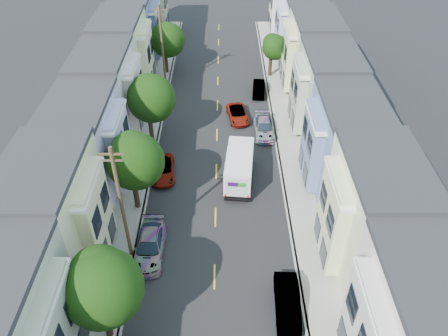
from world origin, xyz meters
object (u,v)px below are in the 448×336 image
(utility_pole_near, at_px, (122,206))
(parked_right_d, at_px, (259,89))
(tree_c, at_px, (134,162))
(parked_right_b, at_px, (287,302))
(parked_right_c, at_px, (264,128))
(tree_far_r, at_px, (274,48))
(parked_left_d, at_px, (163,170))
(parked_left_c, at_px, (150,246))
(tree_d, at_px, (150,99))
(utility_pole_far, at_px, (163,49))
(fedex_truck, at_px, (239,166))
(tree_e, at_px, (167,40))
(lead_sedan, at_px, (238,114))
(tree_b, at_px, (102,289))

(utility_pole_near, relative_size, parked_right_d, 2.52)
(tree_c, height_order, utility_pole_near, utility_pole_near)
(parked_right_b, xyz_separation_m, parked_right_c, (0.00, 20.97, -0.04))
(tree_far_r, bearing_deg, parked_left_d, -120.79)
(tree_c, height_order, parked_left_c, tree_c)
(tree_d, xyz_separation_m, parked_left_d, (1.40, -5.49, -4.28))
(utility_pole_far, relative_size, fedex_truck, 1.65)
(parked_left_d, xyz_separation_m, parked_right_c, (9.80, 6.85, 0.07))
(parked_right_d, bearing_deg, fedex_truck, -95.50)
(tree_e, height_order, parked_right_b, tree_e)
(fedex_truck, bearing_deg, tree_e, 116.80)
(tree_e, distance_m, tree_far_r, 13.24)
(lead_sedan, relative_size, parked_left_d, 0.97)
(lead_sedan, height_order, parked_left_d, parked_left_d)
(parked_right_b, bearing_deg, fedex_truck, 103.97)
(tree_d, height_order, utility_pole_far, utility_pole_far)
(tree_c, xyz_separation_m, parked_right_d, (11.20, 19.53, -4.29))
(utility_pole_far, xyz_separation_m, fedex_truck, (8.37, -17.26, -3.53))
(utility_pole_far, bearing_deg, parked_right_c, -40.75)
(tree_b, relative_size, parked_left_d, 1.61)
(tree_far_r, distance_m, utility_pole_near, 32.15)
(fedex_truck, relative_size, parked_right_c, 1.29)
(parked_left_d, bearing_deg, tree_b, -100.89)
(parked_right_d, bearing_deg, parked_left_c, -107.29)
(tree_d, xyz_separation_m, tree_e, (-0.00, 15.28, -0.50))
(tree_e, height_order, parked_right_c, tree_e)
(tree_b, relative_size, tree_e, 1.11)
(utility_pole_far, bearing_deg, fedex_truck, -64.13)
(utility_pole_near, xyz_separation_m, parked_right_b, (11.20, -4.62, -4.41))
(utility_pole_near, bearing_deg, parked_right_c, 55.59)
(tree_far_r, bearing_deg, tree_c, -118.72)
(fedex_truck, bearing_deg, tree_far_r, 82.34)
(fedex_truck, bearing_deg, tree_b, -113.16)
(tree_d, relative_size, parked_left_c, 1.42)
(parked_left_d, relative_size, parked_right_d, 1.15)
(tree_b, relative_size, utility_pole_near, 0.73)
(tree_e, xyz_separation_m, parked_right_d, (11.20, -5.53, -3.76))
(tree_b, distance_m, tree_c, 11.76)
(tree_c, bearing_deg, tree_b, -90.00)
(parked_left_d, bearing_deg, tree_d, 98.42)
(utility_pole_far, bearing_deg, tree_d, -90.01)
(tree_b, height_order, tree_c, tree_b)
(tree_c, relative_size, lead_sedan, 1.65)
(tree_far_r, height_order, parked_left_c, tree_far_r)
(tree_e, bearing_deg, parked_right_d, -26.28)
(utility_pole_far, height_order, lead_sedan, utility_pole_far)
(tree_b, xyz_separation_m, parked_left_d, (1.40, 16.05, -4.31))
(parked_right_b, relative_size, parked_right_c, 0.95)
(tree_c, bearing_deg, parked_right_b, -41.27)
(fedex_truck, bearing_deg, parked_right_c, 75.17)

